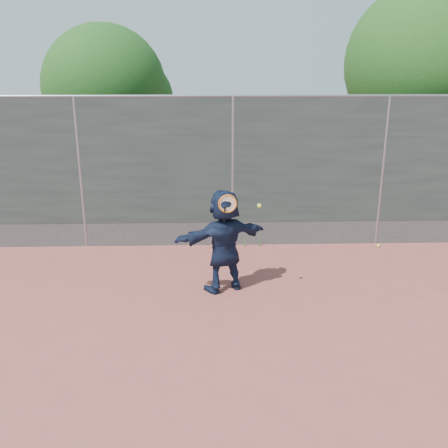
{
  "coord_description": "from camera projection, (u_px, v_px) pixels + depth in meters",
  "views": [
    {
      "loc": [
        -0.46,
        -6.21,
        3.6
      ],
      "look_at": [
        -0.23,
        1.38,
        1.14
      ],
      "focal_mm": 40.0,
      "sensor_mm": 36.0,
      "label": 1
    }
  ],
  "objects": [
    {
      "name": "ground",
      "position": [
        244.0,
        331.0,
        7.02
      ],
      "size": [
        80.0,
        80.0,
        0.0
      ],
      "primitive_type": "plane",
      "color": "#9E4C42",
      "rests_on": "ground"
    },
    {
      "name": "ball_ground",
      "position": [
        378.0,
        246.0,
        10.2
      ],
      "size": [
        0.07,
        0.07,
        0.07
      ],
      "primitive_type": "sphere",
      "color": "#DFF536",
      "rests_on": "ground"
    },
    {
      "name": "player",
      "position": [
        224.0,
        241.0,
        8.07
      ],
      "size": [
        1.65,
        1.09,
        1.71
      ],
      "primitive_type": "imported",
      "rotation": [
        0.0,
        0.0,
        3.55
      ],
      "color": "#15203C",
      "rests_on": "ground"
    },
    {
      "name": "tree_left",
      "position": [
        112.0,
        91.0,
        12.27
      ],
      "size": [
        3.15,
        3.0,
        4.53
      ],
      "color": "#382314",
      "rests_on": "ground"
    },
    {
      "name": "weed_clump",
      "position": [
        247.0,
        240.0,
        10.21
      ],
      "size": [
        0.68,
        0.07,
        0.3
      ],
      "color": "#387226",
      "rests_on": "ground"
    },
    {
      "name": "swing_action",
      "position": [
        231.0,
        205.0,
        7.67
      ],
      "size": [
        0.67,
        0.15,
        0.51
      ],
      "color": "orange",
      "rests_on": "ground"
    },
    {
      "name": "fence",
      "position": [
        233.0,
        170.0,
        9.86
      ],
      "size": [
        20.0,
        0.06,
        3.03
      ],
      "color": "#38423D",
      "rests_on": "ground"
    },
    {
      "name": "tree_right",
      "position": [
        430.0,
        68.0,
        11.55
      ],
      "size": [
        3.78,
        3.6,
        5.39
      ],
      "color": "#382314",
      "rests_on": "ground"
    }
  ]
}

